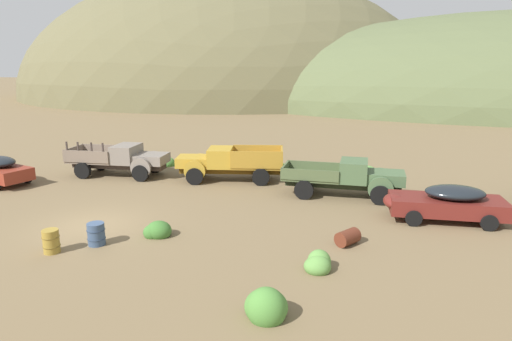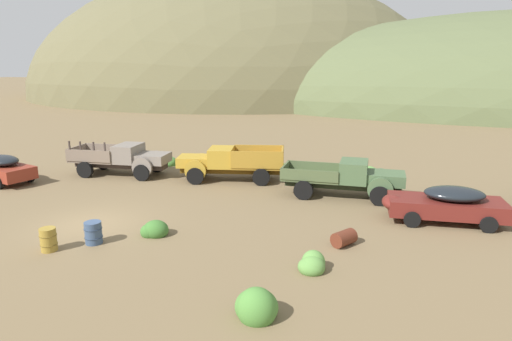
% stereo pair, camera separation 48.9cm
% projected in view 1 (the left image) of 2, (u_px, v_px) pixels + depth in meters
% --- Properties ---
extents(ground_plane, '(300.00, 300.00, 0.00)m').
position_uv_depth(ground_plane, '(91.00, 226.00, 18.67)').
color(ground_plane, brown).
extents(hill_center, '(83.46, 77.41, 47.72)m').
position_uv_depth(hill_center, '(229.00, 94.00, 95.30)').
color(hill_center, brown).
rests_on(hill_center, ground).
extents(truck_primer_gray, '(6.04, 2.74, 2.16)m').
position_uv_depth(truck_primer_gray, '(125.00, 160.00, 26.64)').
color(truck_primer_gray, '#3D322D').
rests_on(truck_primer_gray, ground).
extents(truck_mustard, '(6.30, 3.23, 1.91)m').
position_uv_depth(truck_mustard, '(223.00, 163.00, 25.61)').
color(truck_mustard, '#593D12').
rests_on(truck_mustard, ground).
extents(truck_weathered_green, '(6.03, 2.31, 1.89)m').
position_uv_depth(truck_weathered_green, '(352.00, 178.00, 22.49)').
color(truck_weathered_green, '#232B1B').
rests_on(truck_weathered_green, ground).
extents(car_oxblood, '(5.11, 2.33, 1.57)m').
position_uv_depth(car_oxblood, '(443.00, 202.00, 19.14)').
color(car_oxblood, maroon).
rests_on(car_oxblood, ground).
extents(oil_drum_by_truck, '(0.67, 0.67, 0.85)m').
position_uv_depth(oil_drum_by_truck, '(96.00, 234.00, 16.67)').
color(oil_drum_by_truck, '#384C6B').
rests_on(oil_drum_by_truck, ground).
extents(oil_drum_tipped, '(0.99, 1.08, 0.58)m').
position_uv_depth(oil_drum_tipped, '(348.00, 237.00, 16.70)').
color(oil_drum_tipped, '#5B2819').
rests_on(oil_drum_tipped, ground).
extents(oil_drum_foreground, '(0.62, 0.62, 0.86)m').
position_uv_depth(oil_drum_foreground, '(51.00, 241.00, 15.98)').
color(oil_drum_foreground, olive).
rests_on(oil_drum_foreground, ground).
extents(bush_front_left, '(1.11, 1.01, 0.97)m').
position_uv_depth(bush_front_left, '(368.00, 174.00, 26.21)').
color(bush_front_left, '#5B8E42').
rests_on(bush_front_left, ground).
extents(bush_between_trucks, '(0.90, 1.01, 0.84)m').
position_uv_depth(bush_between_trucks, '(318.00, 265.00, 14.66)').
color(bush_between_trucks, '#5B8E42').
rests_on(bush_between_trucks, ground).
extents(bush_lone_scrub, '(0.98, 0.92, 0.76)m').
position_uv_depth(bush_lone_scrub, '(283.00, 169.00, 27.55)').
color(bush_lone_scrub, olive).
rests_on(bush_lone_scrub, ground).
extents(bush_back_edge, '(1.19, 1.17, 1.16)m').
position_uv_depth(bush_back_edge, '(266.00, 308.00, 11.92)').
color(bush_back_edge, '#4C8438').
rests_on(bush_back_edge, ground).
extents(bush_front_right, '(0.82, 0.75, 0.77)m').
position_uv_depth(bush_front_right, '(169.00, 163.00, 29.32)').
color(bush_front_right, '#4C8438').
rests_on(bush_front_right, ground).
extents(bush_near_barrel, '(1.08, 0.93, 0.78)m').
position_uv_depth(bush_near_barrel, '(157.00, 232.00, 17.52)').
color(bush_near_barrel, '#3D702D').
rests_on(bush_near_barrel, ground).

